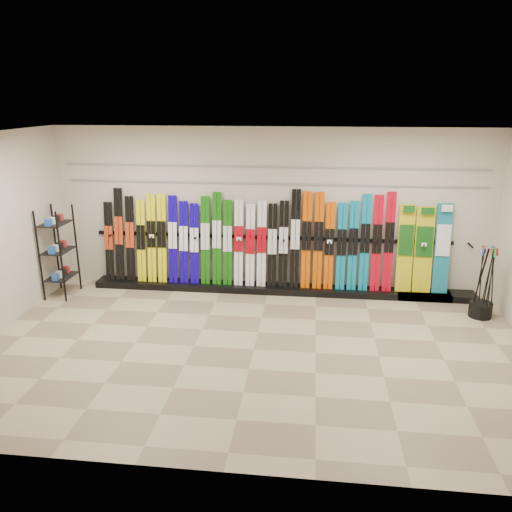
# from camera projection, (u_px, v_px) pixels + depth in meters

# --- Properties ---
(floor) EXTENTS (8.00, 8.00, 0.00)m
(floor) POSITION_uv_depth(u_px,v_px,m) (254.00, 349.00, 7.21)
(floor) COLOR gray
(floor) RESTS_ON ground
(back_wall) EXTENTS (8.00, 0.00, 8.00)m
(back_wall) POSITION_uv_depth(u_px,v_px,m) (270.00, 211.00, 9.13)
(back_wall) COLOR beige
(back_wall) RESTS_ON floor
(ceiling) EXTENTS (8.00, 8.00, 0.00)m
(ceiling) POSITION_uv_depth(u_px,v_px,m) (254.00, 137.00, 6.30)
(ceiling) COLOR silver
(ceiling) RESTS_ON back_wall
(ski_rack_base) EXTENTS (8.00, 0.40, 0.12)m
(ski_rack_base) POSITION_uv_depth(u_px,v_px,m) (280.00, 289.00, 9.33)
(ski_rack_base) COLOR black
(ski_rack_base) RESTS_ON floor
(skis) EXTENTS (5.38, 0.25, 1.80)m
(skis) POSITION_uv_depth(u_px,v_px,m) (246.00, 242.00, 9.18)
(skis) COLOR black
(skis) RESTS_ON ski_rack_base
(snowboards) EXTENTS (0.92, 0.25, 1.60)m
(snowboards) POSITION_uv_depth(u_px,v_px,m) (424.00, 249.00, 8.87)
(snowboards) COLOR gold
(snowboards) RESTS_ON ski_rack_base
(accessory_rack) EXTENTS (0.40, 0.60, 1.64)m
(accessory_rack) POSITION_uv_depth(u_px,v_px,m) (58.00, 252.00, 8.98)
(accessory_rack) COLOR black
(accessory_rack) RESTS_ON floor
(pole_bin) EXTENTS (0.37, 0.37, 0.25)m
(pole_bin) POSITION_uv_depth(u_px,v_px,m) (480.00, 310.00, 8.26)
(pole_bin) COLOR black
(pole_bin) RESTS_ON floor
(ski_poles) EXTENTS (0.34, 0.32, 1.18)m
(ski_poles) POSITION_uv_depth(u_px,v_px,m) (485.00, 282.00, 8.10)
(ski_poles) COLOR black
(ski_poles) RESTS_ON pole_bin
(slatwall_rail_0) EXTENTS (7.60, 0.02, 0.03)m
(slatwall_rail_0) POSITION_uv_depth(u_px,v_px,m) (270.00, 184.00, 8.96)
(slatwall_rail_0) COLOR gray
(slatwall_rail_0) RESTS_ON back_wall
(slatwall_rail_1) EXTENTS (7.60, 0.02, 0.03)m
(slatwall_rail_1) POSITION_uv_depth(u_px,v_px,m) (270.00, 167.00, 8.86)
(slatwall_rail_1) COLOR gray
(slatwall_rail_1) RESTS_ON back_wall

